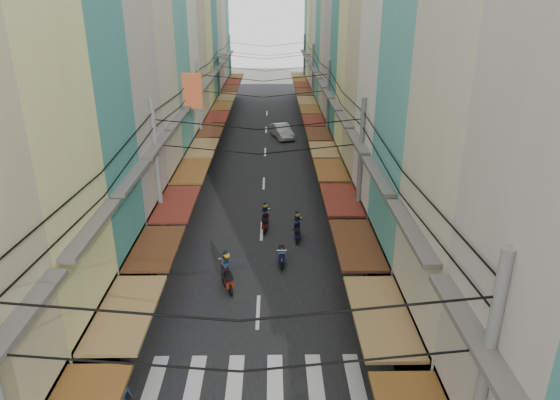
{
  "coord_description": "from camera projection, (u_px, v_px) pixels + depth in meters",
  "views": [
    {
      "loc": [
        0.67,
        -19.91,
        12.35
      ],
      "look_at": [
        1.04,
        4.57,
        2.5
      ],
      "focal_mm": 32.0,
      "sensor_mm": 36.0,
      "label": 1
    }
  ],
  "objects": [
    {
      "name": "white_car",
      "position": [
        282.0,
        138.0,
        48.0
      ],
      "size": [
        4.95,
        2.98,
        1.63
      ],
      "primitive_type": "imported",
      "rotation": [
        0.0,
        0.0,
        0.27
      ],
      "color": "#B9B9BD",
      "rests_on": "ground"
    },
    {
      "name": "market_umbrella",
      "position": [
        422.0,
        280.0,
        19.12
      ],
      "size": [
        2.56,
        2.56,
        2.69
      ],
      "color": "#B2B2B7",
      "rests_on": "ground"
    },
    {
      "name": "road",
      "position": [
        265.0,
        159.0,
        41.62
      ],
      "size": [
        10.0,
        80.0,
        0.02
      ],
      "primitive_type": "cube",
      "color": "black",
      "rests_on": "ground"
    },
    {
      "name": "utility_poles",
      "position": [
        263.0,
        89.0,
        34.54
      ],
      "size": [
        10.2,
        66.13,
        8.2
      ],
      "color": "slate",
      "rests_on": "ground"
    },
    {
      "name": "ground",
      "position": [
        259.0,
        287.0,
        23.07
      ],
      "size": [
        160.0,
        160.0,
        0.0
      ],
      "primitive_type": "plane",
      "color": "slate",
      "rests_on": "ground"
    },
    {
      "name": "traffic_sign",
      "position": [
        368.0,
        254.0,
        22.15
      ],
      "size": [
        0.1,
        0.57,
        2.62
      ],
      "color": "slate",
      "rests_on": "ground"
    },
    {
      "name": "pedestrians",
      "position": [
        175.0,
        228.0,
        26.53
      ],
      "size": [
        12.87,
        26.52,
        2.19
      ],
      "color": "#261E29",
      "rests_on": "ground"
    },
    {
      "name": "crosswalk",
      "position": [
        255.0,
        378.0,
        17.49
      ],
      "size": [
        7.55,
        2.4,
        0.01
      ],
      "color": "silver",
      "rests_on": "ground"
    },
    {
      "name": "building_row_right",
      "position": [
        376.0,
        45.0,
        34.92
      ],
      "size": [
        7.8,
        68.98,
        22.59
      ],
      "color": "teal",
      "rests_on": "ground"
    },
    {
      "name": "parked_scooters",
      "position": [
        375.0,
        331.0,
        19.23
      ],
      "size": [
        13.03,
        13.01,
        0.99
      ],
      "color": "black",
      "rests_on": "ground"
    },
    {
      "name": "sidewalk_right",
      "position": [
        342.0,
        158.0,
        41.7
      ],
      "size": [
        3.0,
        80.0,
        0.06
      ],
      "primitive_type": "cube",
      "color": "gray",
      "rests_on": "ground"
    },
    {
      "name": "sidewalk_left",
      "position": [
        187.0,
        159.0,
        41.52
      ],
      "size": [
        3.0,
        80.0,
        0.06
      ],
      "primitive_type": "cube",
      "color": "gray",
      "rests_on": "ground"
    },
    {
      "name": "moving_scooters",
      "position": [
        264.0,
        246.0,
        25.81
      ],
      "size": [
        3.96,
        8.04,
        1.88
      ],
      "color": "black",
      "rests_on": "ground"
    },
    {
      "name": "bicycle",
      "position": [
        402.0,
        274.0,
        24.19
      ],
      "size": [
        1.68,
        0.99,
        1.08
      ],
      "primitive_type": "imported",
      "rotation": [
        0.0,
        0.0,
        1.84
      ],
      "color": "black",
      "rests_on": "ground"
    },
    {
      "name": "building_row_left",
      "position": [
        149.0,
        40.0,
        34.67
      ],
      "size": [
        7.8,
        67.67,
        23.7
      ],
      "color": "silver",
      "rests_on": "ground"
    }
  ]
}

